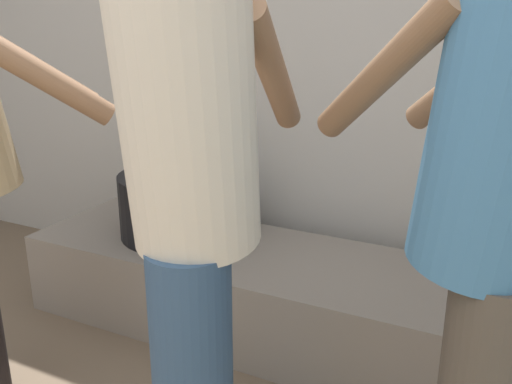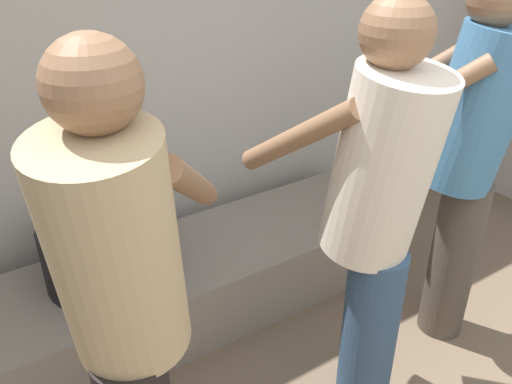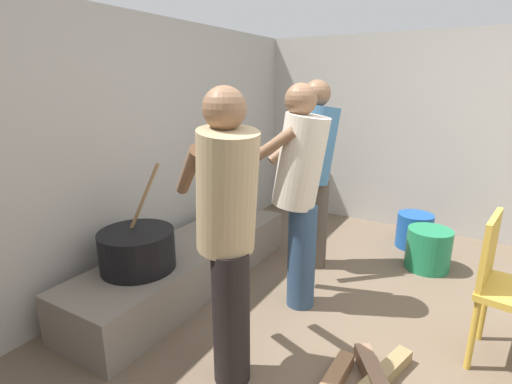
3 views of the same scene
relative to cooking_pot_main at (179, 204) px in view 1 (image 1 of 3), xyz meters
name	(u,v)px [view 1 (image 1 of 3)]	position (x,y,z in m)	size (l,w,h in m)	color
block_enclosure_rear	(305,66)	(0.38, 0.48, 0.56)	(5.08, 0.20, 2.09)	#ADA8A0
hearth_ledge	(274,295)	(0.47, -0.04, -0.31)	(2.10, 0.60, 0.35)	slate
cooking_pot_main	(179,204)	(0.00, 0.00, 0.00)	(0.51, 0.51, 0.72)	black
cook_in_cream_shirt	(191,187)	(0.66, -0.90, 0.42)	(0.45, 0.71, 1.58)	navy
cook_in_blue_shirt	(499,203)	(1.29, -0.75, 0.43)	(0.71, 0.68, 1.61)	#4C4238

